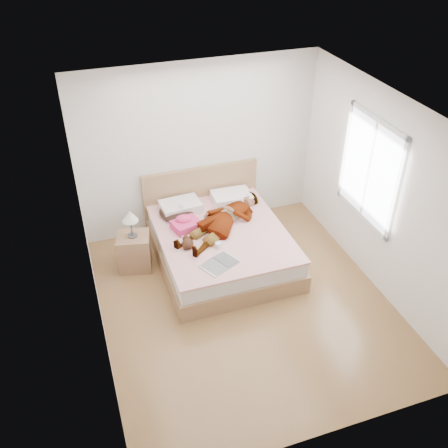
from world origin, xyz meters
name	(u,v)px	position (x,y,z in m)	size (l,w,h in m)	color
ground	(245,303)	(0.00, 0.00, 0.00)	(4.00, 4.00, 0.00)	#513319
woman	(223,217)	(0.08, 1.12, 0.63)	(0.64, 1.70, 0.23)	white
hair	(176,212)	(-0.49, 1.57, 0.55)	(0.48, 0.59, 0.09)	black
phone	(181,205)	(-0.42, 1.52, 0.68)	(0.04, 0.09, 0.01)	silver
room_shell	(370,170)	(1.77, 0.30, 1.50)	(4.00, 4.00, 4.00)	white
bed	(220,241)	(0.00, 1.04, 0.28)	(1.80, 2.08, 1.00)	#89603F
towel	(186,224)	(-0.45, 1.18, 0.59)	(0.44, 0.38, 0.20)	#EB407E
magazine	(220,264)	(-0.25, 0.27, 0.52)	(0.55, 0.47, 0.03)	white
coffee_mug	(218,245)	(-0.17, 0.60, 0.56)	(0.12, 0.10, 0.09)	white
plush_toy	(188,243)	(-0.54, 0.76, 0.58)	(0.16, 0.24, 0.13)	black
nightstand	(134,249)	(-1.20, 1.20, 0.31)	(0.51, 0.48, 0.94)	brown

